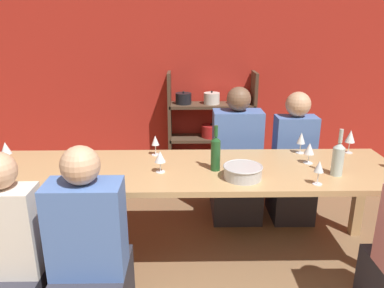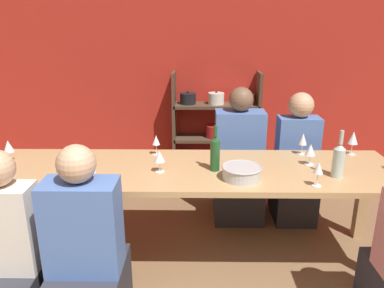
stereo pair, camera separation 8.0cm
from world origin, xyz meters
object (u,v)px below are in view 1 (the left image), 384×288
at_px(person_far_b, 292,172).
at_px(wine_glass_red_d, 155,141).
at_px(person_near_a, 14,268).
at_px(wine_glass_empty_b, 350,137).
at_px(dining_table, 192,178).
at_px(wine_glass_white_a, 160,157).
at_px(wine_glass_empty_c, 309,149).
at_px(wine_bottle_green, 338,158).
at_px(wine_bottle_dark, 216,153).
at_px(person_far_a, 236,170).
at_px(wine_glass_empty_a, 6,148).
at_px(mixing_bowl, 243,171).
at_px(person_near_b, 91,272).
at_px(wine_glass_red_a, 91,168).
at_px(shelf_unit, 214,132).
at_px(wine_glass_red_c, 319,168).
at_px(wine_glass_white_b, 301,139).

bearing_deg(person_far_b, wine_glass_red_d, 17.34).
bearing_deg(person_near_a, wine_glass_empty_b, 23.37).
distance_m(dining_table, wine_glass_white_a, 0.30).
bearing_deg(person_far_b, dining_table, 35.30).
xyz_separation_m(wine_glass_empty_c, wine_glass_red_d, (-1.16, 0.20, 0.00)).
bearing_deg(person_near_a, wine_bottle_green, 14.99).
height_order(wine_bottle_dark, person_far_b, person_far_b).
height_order(wine_bottle_dark, person_far_a, person_far_a).
bearing_deg(dining_table, wine_glass_empty_a, 174.91).
xyz_separation_m(mixing_bowl, wine_bottle_green, (0.66, 0.04, 0.08)).
distance_m(dining_table, person_near_b, 0.98).
xyz_separation_m(wine_glass_empty_b, person_near_a, (-2.31, -1.00, -0.47)).
bearing_deg(wine_glass_empty_a, wine_bottle_green, -6.47).
relative_size(wine_glass_red_a, person_far_b, 0.15).
relative_size(shelf_unit, wine_glass_white_a, 7.81).
bearing_deg(wine_bottle_green, wine_glass_red_a, -174.41).
xyz_separation_m(wine_bottle_dark, wine_glass_red_c, (0.65, -0.26, -0.01)).
height_order(dining_table, wine_glass_red_a, wine_glass_red_a).
height_order(wine_bottle_green, person_far_b, person_far_b).
bearing_deg(mixing_bowl, shelf_unit, 91.29).
height_order(wine_glass_empty_c, wine_glass_white_b, wine_glass_white_b).
xyz_separation_m(wine_glass_red_d, wine_glass_white_b, (1.16, 0.02, 0.01)).
height_order(wine_glass_empty_a, person_near_a, person_near_a).
bearing_deg(wine_glass_red_a, wine_glass_red_c, 0.27).
bearing_deg(wine_bottle_dark, person_far_b, 42.35).
height_order(wine_glass_red_c, wine_glass_red_d, wine_glass_red_c).
bearing_deg(wine_bottle_dark, mixing_bowl, -40.60).
bearing_deg(wine_glass_red_a, wine_glass_empty_a, 149.65).
bearing_deg(person_near_b, wine_glass_white_a, 61.79).
bearing_deg(shelf_unit, wine_glass_white_b, -68.58).
relative_size(wine_bottle_green, wine_glass_white_b, 1.89).
xyz_separation_m(wine_glass_red_a, wine_glass_empty_a, (-0.74, 0.43, -0.01)).
relative_size(wine_glass_white_b, person_far_b, 0.15).
distance_m(wine_glass_red_a, person_near_a, 0.71).
distance_m(wine_glass_empty_b, person_far_b, 0.66).
distance_m(dining_table, person_far_b, 1.17).
distance_m(wine_glass_red_a, wine_glass_red_c, 1.46).
distance_m(person_far_a, person_near_b, 1.78).
distance_m(wine_glass_red_a, wine_glass_empty_a, 0.85).
bearing_deg(wine_bottle_dark, person_near_a, -151.59).
height_order(wine_glass_white_a, person_near_a, person_near_a).
bearing_deg(wine_glass_empty_b, person_near_a, -156.63).
relative_size(wine_bottle_green, wine_glass_red_d, 2.03).
height_order(wine_glass_empty_c, person_far_b, person_far_b).
bearing_deg(wine_glass_red_d, wine_bottle_green, -18.48).
bearing_deg(wine_glass_empty_a, person_far_a, 18.30).
bearing_deg(person_far_a, wine_glass_red_a, 43.80).
relative_size(person_near_a, person_near_b, 0.96).
height_order(wine_glass_red_a, person_near_a, person_near_a).
bearing_deg(person_far_b, wine_glass_white_b, 80.29).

